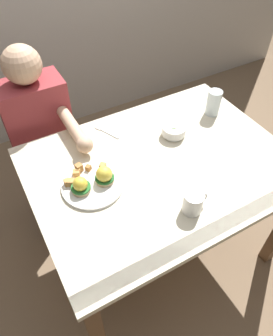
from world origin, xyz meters
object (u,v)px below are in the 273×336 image
(coffee_mug, at_px, (193,202))
(water_glass_near, at_px, (213,104))
(fruit_bowl, at_px, (174,131))
(eggs_benedict_plate, at_px, (92,182))
(fork, at_px, (106,131))
(dining_table, at_px, (160,179))
(diner_person, at_px, (42,132))

(coffee_mug, bearing_deg, water_glass_near, 44.76)
(coffee_mug, bearing_deg, fruit_bowl, 65.53)
(eggs_benedict_plate, distance_m, fork, 0.36)
(fruit_bowl, height_order, coffee_mug, coffee_mug)
(dining_table, relative_size, diner_person, 1.05)
(eggs_benedict_plate, bearing_deg, dining_table, -5.54)
(coffee_mug, relative_size, diner_person, 0.10)
(fork, xyz_separation_m, water_glass_near, (0.57, -0.14, 0.06))
(coffee_mug, relative_size, water_glass_near, 0.80)
(water_glass_near, xyz_separation_m, diner_person, (-0.84, 0.41, -0.15))
(dining_table, xyz_separation_m, fork, (-0.13, 0.33, 0.11))
(fruit_bowl, distance_m, water_glass_near, 0.29)
(eggs_benedict_plate, bearing_deg, coffee_mug, -46.26)
(fruit_bowl, relative_size, fork, 0.80)
(diner_person, bearing_deg, fruit_bowl, -39.51)
(fork, xyz_separation_m, diner_person, (-0.27, 0.27, -0.09))
(water_glass_near, bearing_deg, coffee_mug, -135.24)
(dining_table, height_order, diner_person, diner_person)
(eggs_benedict_plate, relative_size, water_glass_near, 1.95)
(water_glass_near, bearing_deg, fruit_bowl, -169.99)
(fork, height_order, water_glass_near, water_glass_near)
(diner_person, bearing_deg, water_glass_near, -25.91)
(coffee_mug, relative_size, fork, 0.75)
(dining_table, height_order, water_glass_near, water_glass_near)
(fruit_bowl, height_order, diner_person, diner_person)
(eggs_benedict_plate, relative_size, fork, 1.81)
(eggs_benedict_plate, xyz_separation_m, diner_person, (-0.06, 0.57, -0.12))
(coffee_mug, height_order, fork, coffee_mug)
(fruit_bowl, height_order, fork, fruit_bowl)
(eggs_benedict_plate, height_order, fork, eggs_benedict_plate)
(coffee_mug, xyz_separation_m, diner_person, (-0.36, 0.88, -0.14))
(water_glass_near, height_order, diner_person, diner_person)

